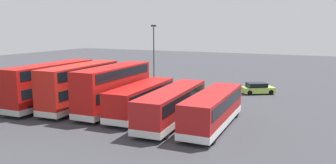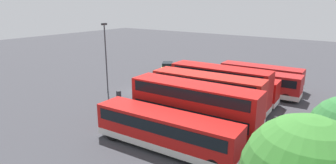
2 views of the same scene
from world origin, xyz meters
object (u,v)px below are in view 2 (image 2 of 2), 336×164
(bus_double_decker_fifth, at_px, (207,96))
(waste_bin_yellow, at_px, (119,95))
(car_hatchback_silver, at_px, (167,66))
(bus_double_decker_sixth, at_px, (193,108))
(bus_single_deck_third, at_px, (232,87))
(bus_single_deck_near_end, at_px, (261,76))
(lamp_post_tall, at_px, (106,53))
(bus_single_deck_second, at_px, (251,81))
(bus_single_deck_seventh, at_px, (165,130))
(bus_double_decker_fourth, at_px, (220,86))

(bus_double_decker_fifth, relative_size, waste_bin_yellow, 11.45)
(car_hatchback_silver, relative_size, waste_bin_yellow, 4.53)
(bus_double_decker_sixth, height_order, waste_bin_yellow, bus_double_decker_sixth)
(bus_single_deck_third, distance_m, car_hatchback_silver, 17.22)
(bus_single_deck_near_end, relative_size, car_hatchback_silver, 2.49)
(car_hatchback_silver, distance_m, waste_bin_yellow, 15.82)
(bus_single_deck_third, bearing_deg, bus_double_decker_sixth, 5.48)
(lamp_post_tall, height_order, waste_bin_yellow, lamp_post_tall)
(bus_single_deck_second, bearing_deg, bus_single_deck_seventh, -0.86)
(bus_single_deck_second, height_order, bus_single_deck_seventh, same)
(bus_single_deck_near_end, distance_m, bus_single_deck_seventh, 21.31)
(bus_single_deck_second, relative_size, bus_double_decker_fourth, 1.11)
(bus_single_deck_seventh, bearing_deg, bus_single_deck_second, 179.14)
(bus_single_deck_third, height_order, car_hatchback_silver, bus_single_deck_third)
(bus_single_deck_near_end, height_order, car_hatchback_silver, bus_single_deck_near_end)
(bus_single_deck_seventh, height_order, waste_bin_yellow, bus_single_deck_seventh)
(bus_double_decker_sixth, distance_m, lamp_post_tall, 15.98)
(bus_single_deck_second, relative_size, waste_bin_yellow, 12.48)
(bus_single_deck_near_end, height_order, bus_single_deck_seventh, same)
(bus_single_deck_near_end, xyz_separation_m, bus_double_decker_sixth, (17.82, 0.16, 0.83))
(bus_double_decker_fourth, xyz_separation_m, bus_double_decker_sixth, (7.25, 1.09, 0.00))
(bus_double_decker_fourth, distance_m, car_hatchback_silver, 18.92)
(lamp_post_tall, bearing_deg, bus_double_decker_fifth, 86.82)
(bus_double_decker_sixth, relative_size, bus_single_deck_seventh, 0.95)
(lamp_post_tall, bearing_deg, bus_single_deck_seventh, 62.34)
(bus_double_decker_fifth, relative_size, bus_double_decker_sixth, 0.95)
(bus_single_deck_near_end, distance_m, bus_single_deck_second, 3.71)
(bus_double_decker_sixth, bearing_deg, bus_single_deck_seventh, -6.58)
(bus_double_decker_fourth, height_order, bus_single_deck_seventh, bus_double_decker_fourth)
(bus_single_deck_third, distance_m, bus_double_decker_fourth, 3.28)
(bus_single_deck_seventh, height_order, lamp_post_tall, lamp_post_tall)
(bus_double_decker_fifth, bearing_deg, bus_single_deck_third, -176.73)
(bus_single_deck_near_end, relative_size, bus_single_deck_third, 1.03)
(bus_single_deck_third, height_order, bus_double_decker_fifth, bus_double_decker_fifth)
(bus_single_deck_near_end, bearing_deg, bus_double_decker_fourth, -5.02)
(bus_single_deck_near_end, relative_size, bus_double_decker_sixth, 0.94)
(waste_bin_yellow, bearing_deg, bus_single_deck_near_end, 140.33)
(bus_single_deck_third, xyz_separation_m, lamp_post_tall, (6.17, -14.19, 3.41))
(bus_single_deck_second, distance_m, bus_double_decker_fifth, 10.70)
(bus_single_deck_second, xyz_separation_m, bus_double_decker_sixth, (14.11, 0.14, 0.83))
(bus_single_deck_seventh, distance_m, lamp_post_tall, 17.04)
(bus_single_deck_second, distance_m, car_hatchback_silver, 16.64)
(bus_double_decker_fourth, distance_m, bus_single_deck_seventh, 10.80)
(bus_single_deck_third, xyz_separation_m, bus_double_decker_fourth, (3.17, -0.09, 0.83))
(bus_single_deck_third, xyz_separation_m, waste_bin_yellow, (7.16, -11.24, -1.14))
(bus_single_deck_third, relative_size, lamp_post_tall, 1.20)
(bus_single_deck_third, distance_m, waste_bin_yellow, 13.37)
(car_hatchback_silver, bearing_deg, bus_single_deck_near_end, 87.22)
(bus_double_decker_fifth, bearing_deg, bus_single_deck_near_end, 178.25)
(bus_double_decker_sixth, bearing_deg, bus_single_deck_near_end, -179.47)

